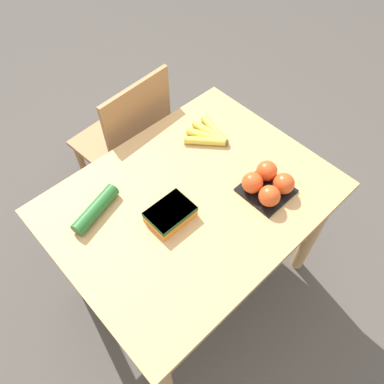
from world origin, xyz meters
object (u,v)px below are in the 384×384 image
Objects in this scene: chair at (128,143)px; tomato_pack at (268,184)px; cucumber_near at (96,209)px; banana_bunch at (209,135)px; carrot_bag at (170,213)px.

chair reaches higher than tomato_pack.
chair reaches higher than cucumber_near.
banana_bunch is 1.15× the size of carrot_bag.
tomato_pack is 0.80× the size of cucumber_near.
banana_bunch is at bearing -0.90° from cucumber_near.
chair is 0.86m from tomato_pack.
banana_bunch is at bearing 26.37° from carrot_bag.
chair is 0.68m from cucumber_near.
chair is at bearing 45.14° from cucumber_near.
tomato_pack is 0.65m from cucumber_near.
carrot_bag is at bearing -47.53° from cucumber_near.
tomato_pack is (0.11, -0.80, 0.31)m from chair.
cucumber_near is at bearing 132.47° from carrot_bag.
chair is 0.74m from carrot_bag.
chair is at bearing 97.70° from tomato_pack.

